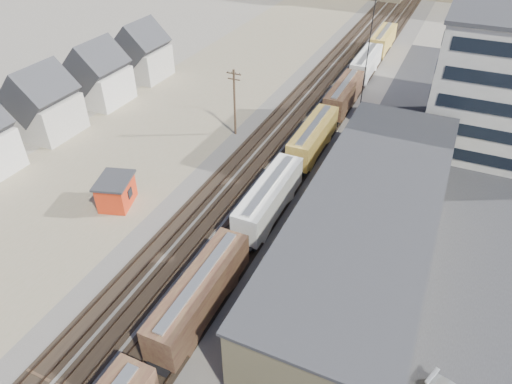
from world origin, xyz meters
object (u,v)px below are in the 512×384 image
at_px(maintenance_shed, 116,192).
at_px(freight_train, 293,164).
at_px(parked_car_blue, 493,156).
at_px(utility_pole_north, 235,101).

bearing_deg(maintenance_shed, freight_train, 36.26).
bearing_deg(parked_car_blue, maintenance_shed, 159.32).
relative_size(freight_train, parked_car_blue, 22.63).
height_order(freight_train, parked_car_blue, freight_train).
relative_size(maintenance_shed, parked_car_blue, 1.08).
distance_m(utility_pole_north, parked_car_blue, 36.30).
relative_size(utility_pole_north, maintenance_shed, 1.76).
distance_m(freight_train, utility_pole_north, 15.14).
bearing_deg(freight_train, parked_car_blue, 35.27).
distance_m(utility_pole_north, maintenance_shed, 22.02).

